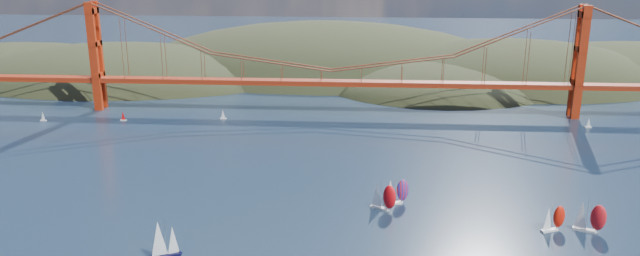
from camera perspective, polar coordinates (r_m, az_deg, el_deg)
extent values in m
ellipsoid|color=black|center=(426.46, -17.56, 3.05)|extent=(240.00, 140.00, 64.00)
ellipsoid|color=black|center=(438.10, 0.52, 3.43)|extent=(300.00, 180.00, 96.00)
ellipsoid|color=black|center=(418.23, 16.93, 2.55)|extent=(220.00, 140.00, 76.00)
ellipsoid|color=black|center=(379.71, 10.59, 2.37)|extent=(140.00, 110.00, 48.00)
ellipsoid|color=black|center=(491.24, -26.19, 4.25)|extent=(200.00, 140.00, 44.00)
cube|color=maroon|center=(313.45, 1.05, 4.23)|extent=(440.00, 7.00, 1.60)
cube|color=#99230E|center=(313.71, 1.05, 4.02)|extent=(440.00, 7.00, 0.80)
cube|color=#99230E|center=(338.98, -19.77, 6.18)|extent=(4.00, 8.50, 55.00)
cube|color=#99230E|center=(327.95, 22.60, 5.56)|extent=(4.00, 8.50, 55.00)
cube|color=black|center=(180.25, -13.95, -11.29)|extent=(7.99, 5.56, 0.94)
cylinder|color=#99999E|center=(177.55, -13.97, -9.52)|extent=(0.12, 0.12, 11.35)
cone|color=white|center=(177.58, -14.54, -9.76)|extent=(5.93, 5.93, 9.99)
cone|color=white|center=(178.55, -13.30, -9.92)|extent=(4.24, 4.24, 7.95)
cube|color=silver|center=(205.36, 5.47, -7.28)|extent=(6.35, 4.64, 0.76)
cylinder|color=#99999E|center=(203.22, 5.59, -5.99)|extent=(0.09, 0.09, 9.44)
cone|color=white|center=(204.02, 5.22, -6.03)|extent=(4.81, 4.81, 8.31)
ellipsoid|color=red|center=(202.08, 6.37, -6.29)|extent=(5.20, 4.58, 7.93)
cube|color=white|center=(201.84, 20.24, -8.77)|extent=(5.63, 3.57, 0.66)
cylinder|color=#99999E|center=(200.22, 20.43, -7.60)|extent=(0.08, 0.08, 8.21)
cone|color=white|center=(199.62, 20.13, -7.77)|extent=(4.03, 4.03, 7.22)
ellipsoid|color=red|center=(202.06, 21.02, -7.57)|extent=(4.47, 3.73, 6.90)
cube|color=silver|center=(205.84, 22.97, -8.56)|extent=(6.59, 4.13, 0.77)
cylinder|color=#99999E|center=(203.80, 23.23, -7.25)|extent=(0.10, 0.10, 9.59)
cone|color=white|center=(204.03, 22.80, -7.31)|extent=(4.69, 4.69, 8.44)
ellipsoid|color=red|center=(203.92, 24.11, -7.49)|extent=(5.22, 4.33, 8.06)
cube|color=white|center=(209.53, 6.68, -6.83)|extent=(6.11, 3.19, 0.71)
cylinder|color=#99999E|center=(207.78, 6.80, -5.61)|extent=(0.09, 0.09, 8.82)
cone|color=white|center=(207.54, 6.44, -5.76)|extent=(4.07, 4.07, 7.76)
ellipsoid|color=red|center=(208.86, 7.57, -5.65)|extent=(4.67, 3.62, 7.41)
cube|color=silver|center=(331.05, -23.96, 0.64)|extent=(3.00, 1.00, 0.50)
cone|color=white|center=(330.46, -24.00, 1.03)|extent=(2.00, 2.00, 4.20)
cube|color=silver|center=(317.81, -17.54, 0.69)|extent=(3.00, 1.00, 0.50)
cone|color=red|center=(317.20, -17.57, 1.10)|extent=(2.00, 2.00, 4.20)
cube|color=silver|center=(309.47, -8.85, 0.86)|extent=(3.00, 1.00, 0.50)
cone|color=white|center=(308.85, -8.87, 1.28)|extent=(2.00, 2.00, 4.20)
cube|color=silver|center=(317.43, 23.31, 0.07)|extent=(3.00, 1.00, 0.50)
cone|color=white|center=(316.82, 23.36, 0.48)|extent=(2.00, 2.00, 4.20)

